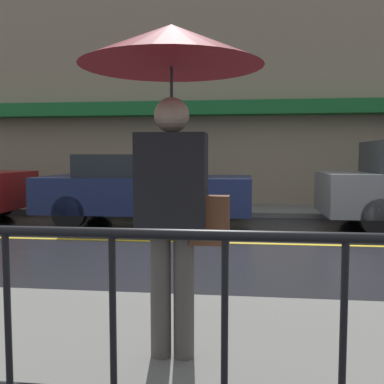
% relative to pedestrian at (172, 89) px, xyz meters
% --- Properties ---
extents(ground_plane, '(80.00, 80.00, 0.00)m').
position_rel_pedestrian_xyz_m(ground_plane, '(1.69, 4.33, -1.77)').
color(ground_plane, black).
extents(sidewalk_far, '(28.00, 1.79, 0.11)m').
position_rel_pedestrian_xyz_m(sidewalk_far, '(1.69, 8.27, -1.72)').
color(sidewalk_far, slate).
rests_on(sidewalk_far, ground_plane).
extents(lane_marking, '(25.20, 0.12, 0.01)m').
position_rel_pedestrian_xyz_m(lane_marking, '(1.69, 4.33, -1.77)').
color(lane_marking, gold).
rests_on(lane_marking, ground_plane).
extents(building_storefront, '(28.00, 0.85, 6.13)m').
position_rel_pedestrian_xyz_m(building_storefront, '(1.69, 9.29, 1.27)').
color(building_storefront, gray).
rests_on(building_storefront, ground_plane).
extents(pedestrian, '(1.11, 1.11, 2.05)m').
position_rel_pedestrian_xyz_m(pedestrian, '(0.00, 0.00, 0.00)').
color(pedestrian, '#4C4742').
rests_on(pedestrian, sidewalk_near).
extents(car_navy, '(4.17, 1.82, 1.41)m').
position_rel_pedestrian_xyz_m(car_navy, '(-1.57, 6.09, -1.04)').
color(car_navy, '#19234C').
rests_on(car_navy, ground_plane).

